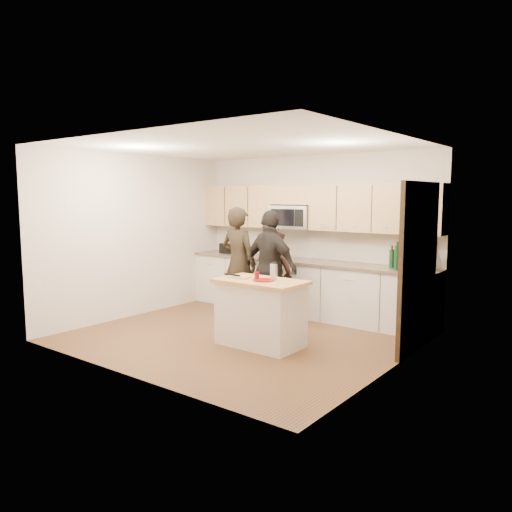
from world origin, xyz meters
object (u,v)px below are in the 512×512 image
Objects in this scene: toaster at (229,248)px; woman_left at (239,263)px; woman_center at (274,275)px; woman_right at (271,268)px; island at (260,312)px.

woman_left is (0.91, -0.82, -0.12)m from toaster.
woman_center is (0.52, 0.28, -0.19)m from woman_left.
toaster is 0.18× the size of woman_left.
woman_right reaches higher than woman_center.
woman_right is at bearing 177.35° from woman_left.
island is 0.66× the size of woman_left.
island is 1.22m from woman_right.
toaster is at bearing -11.34° from woman_center.
woman_right is at bearing -28.28° from toaster.
woman_center is (-0.70, 1.30, 0.27)m from island.
toaster is at bearing 139.56° from island.
woman_center is at bearing -151.75° from woman_left.
woman_center is (1.43, -0.54, -0.31)m from toaster.
island is 3.60× the size of toaster.
island is 0.67× the size of woman_right.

